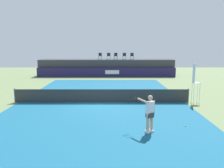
{
  "coord_description": "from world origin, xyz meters",
  "views": [
    {
      "loc": [
        0.75,
        -15.96,
        3.99
      ],
      "look_at": [
        0.75,
        2.0,
        1.0
      ],
      "focal_mm": 36.65,
      "sensor_mm": 36.0,
      "label": 1
    }
  ],
  "objects_px": {
    "spectator_chair_center": "(116,56)",
    "tennis_ball": "(186,126)",
    "spectator_chair_far_left": "(100,56)",
    "spectator_chair_far_right": "(132,56)",
    "spectator_chair_right": "(124,56)",
    "net_post_far": "(188,95)",
    "spectator_chair_left": "(109,56)",
    "umpire_chair": "(195,80)",
    "tennis_player": "(149,112)",
    "net_post_near": "(15,95)"
  },
  "relations": [
    {
      "from": "spectator_chair_far_left",
      "to": "spectator_chair_right",
      "type": "bearing_deg",
      "value": -3.46
    },
    {
      "from": "spectator_chair_far_left",
      "to": "tennis_ball",
      "type": "bearing_deg",
      "value": -75.38
    },
    {
      "from": "spectator_chair_right",
      "to": "umpire_chair",
      "type": "bearing_deg",
      "value": -74.52
    },
    {
      "from": "net_post_far",
      "to": "tennis_player",
      "type": "height_order",
      "value": "tennis_player"
    },
    {
      "from": "spectator_chair_left",
      "to": "tennis_player",
      "type": "bearing_deg",
      "value": -84.06
    },
    {
      "from": "tennis_player",
      "to": "tennis_ball",
      "type": "bearing_deg",
      "value": 19.94
    },
    {
      "from": "umpire_chair",
      "to": "spectator_chair_far_right",
      "type": "bearing_deg",
      "value": 101.85
    },
    {
      "from": "tennis_ball",
      "to": "net_post_near",
      "type": "bearing_deg",
      "value": 154.7
    },
    {
      "from": "net_post_near",
      "to": "spectator_chair_far_left",
      "type": "bearing_deg",
      "value": 70.81
    },
    {
      "from": "spectator_chair_far_right",
      "to": "tennis_player",
      "type": "xyz_separation_m",
      "value": [
        -0.97,
        -20.82,
        -1.73
      ]
    },
    {
      "from": "spectator_chair_far_left",
      "to": "spectator_chair_far_right",
      "type": "xyz_separation_m",
      "value": [
        4.31,
        -0.23,
        0.0
      ]
    },
    {
      "from": "net_post_near",
      "to": "tennis_ball",
      "type": "distance_m",
      "value": 11.78
    },
    {
      "from": "umpire_chair",
      "to": "tennis_player",
      "type": "relative_size",
      "value": 1.56
    },
    {
      "from": "umpire_chair",
      "to": "tennis_ball",
      "type": "height_order",
      "value": "umpire_chair"
    },
    {
      "from": "spectator_chair_left",
      "to": "spectator_chair_center",
      "type": "xyz_separation_m",
      "value": [
        0.96,
        -0.09,
        0.0
      ]
    },
    {
      "from": "spectator_chair_center",
      "to": "umpire_chair",
      "type": "height_order",
      "value": "spectator_chair_center"
    },
    {
      "from": "spectator_chair_left",
      "to": "spectator_chair_right",
      "type": "xyz_separation_m",
      "value": [
        2.13,
        -0.15,
        0.0
      ]
    },
    {
      "from": "spectator_chair_right",
      "to": "spectator_chair_far_right",
      "type": "distance_m",
      "value": 1.02
    },
    {
      "from": "net_post_far",
      "to": "tennis_player",
      "type": "distance_m",
      "value": 6.86
    },
    {
      "from": "spectator_chair_right",
      "to": "net_post_far",
      "type": "xyz_separation_m",
      "value": [
        3.78,
        -15.11,
        -2.19
      ]
    },
    {
      "from": "spectator_chair_right",
      "to": "spectator_chair_left",
      "type": "bearing_deg",
      "value": 175.87
    },
    {
      "from": "spectator_chair_center",
      "to": "tennis_ball",
      "type": "relative_size",
      "value": 13.06
    },
    {
      "from": "net_post_near",
      "to": "spectator_chair_far_right",
      "type": "bearing_deg",
      "value": 57.4
    },
    {
      "from": "umpire_chair",
      "to": "spectator_chair_left",
      "type": "bearing_deg",
      "value": 112.48
    },
    {
      "from": "spectator_chair_left",
      "to": "net_post_near",
      "type": "height_order",
      "value": "spectator_chair_left"
    },
    {
      "from": "tennis_player",
      "to": "tennis_ball",
      "type": "xyz_separation_m",
      "value": [
        1.96,
        0.71,
        -0.92
      ]
    },
    {
      "from": "umpire_chair",
      "to": "tennis_player",
      "type": "xyz_separation_m",
      "value": [
        -4.13,
        -5.74,
        -0.63
      ]
    },
    {
      "from": "spectator_chair_center",
      "to": "tennis_player",
      "type": "distance_m",
      "value": 21.02
    },
    {
      "from": "spectator_chair_left",
      "to": "spectator_chair_center",
      "type": "height_order",
      "value": "same"
    },
    {
      "from": "spectator_chair_far_left",
      "to": "spectator_chair_far_right",
      "type": "height_order",
      "value": "same"
    },
    {
      "from": "spectator_chair_far_left",
      "to": "tennis_ball",
      "type": "relative_size",
      "value": 13.06
    },
    {
      "from": "umpire_chair",
      "to": "net_post_near",
      "type": "distance_m",
      "value": 12.85
    },
    {
      "from": "spectator_chair_far_left",
      "to": "net_post_far",
      "type": "distance_m",
      "value": 17.01
    },
    {
      "from": "spectator_chair_center",
      "to": "umpire_chair",
      "type": "relative_size",
      "value": 0.32
    },
    {
      "from": "spectator_chair_right",
      "to": "umpire_chair",
      "type": "distance_m",
      "value": 15.72
    },
    {
      "from": "spectator_chair_far_left",
      "to": "spectator_chair_far_right",
      "type": "distance_m",
      "value": 4.32
    },
    {
      "from": "spectator_chair_far_left",
      "to": "tennis_ball",
      "type": "height_order",
      "value": "spectator_chair_far_left"
    },
    {
      "from": "spectator_chair_far_left",
      "to": "spectator_chair_left",
      "type": "distance_m",
      "value": 1.16
    },
    {
      "from": "tennis_player",
      "to": "net_post_far",
      "type": "bearing_deg",
      "value": 57.04
    },
    {
      "from": "net_post_near",
      "to": "net_post_far",
      "type": "distance_m",
      "value": 12.4
    },
    {
      "from": "spectator_chair_far_left",
      "to": "tennis_ball",
      "type": "xyz_separation_m",
      "value": [
        5.31,
        -20.34,
        -2.66
      ]
    },
    {
      "from": "spectator_chair_center",
      "to": "tennis_ball",
      "type": "height_order",
      "value": "spectator_chair_center"
    },
    {
      "from": "spectator_chair_far_right",
      "to": "net_post_near",
      "type": "relative_size",
      "value": 0.89
    },
    {
      "from": "spectator_chair_far_right",
      "to": "umpire_chair",
      "type": "distance_m",
      "value": 15.45
    },
    {
      "from": "spectator_chair_far_left",
      "to": "tennis_player",
      "type": "height_order",
      "value": "spectator_chair_far_left"
    },
    {
      "from": "spectator_chair_far_left",
      "to": "net_post_near",
      "type": "xyz_separation_m",
      "value": [
        -5.33,
        -15.31,
        -2.19
      ]
    },
    {
      "from": "tennis_player",
      "to": "spectator_chair_right",
      "type": "bearing_deg",
      "value": 90.16
    },
    {
      "from": "spectator_chair_far_right",
      "to": "tennis_ball",
      "type": "height_order",
      "value": "spectator_chair_far_right"
    },
    {
      "from": "spectator_chair_right",
      "to": "tennis_player",
      "type": "xyz_separation_m",
      "value": [
        0.06,
        -20.85,
        -1.73
      ]
    },
    {
      "from": "net_post_far",
      "to": "tennis_player",
      "type": "xyz_separation_m",
      "value": [
        -3.72,
        -5.74,
        0.46
      ]
    }
  ]
}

